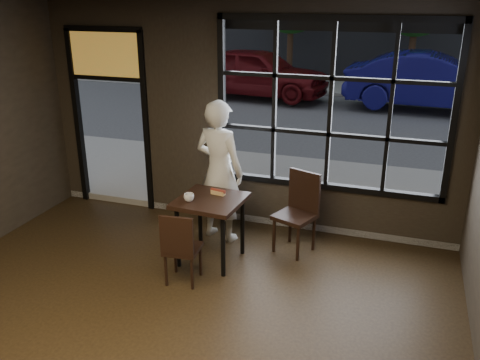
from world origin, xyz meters
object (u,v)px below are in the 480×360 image
(navy_car, at_px, (432,81))
(cafe_table, at_px, (211,230))
(chair_near, at_px, (183,246))
(man, at_px, (219,171))

(navy_car, bearing_deg, cafe_table, 167.30)
(chair_near, xyz_separation_m, navy_car, (2.82, 10.32, 0.42))
(cafe_table, bearing_deg, man, 104.55)
(chair_near, bearing_deg, cafe_table, -107.76)
(chair_near, relative_size, man, 0.47)
(cafe_table, xyz_separation_m, navy_car, (2.69, 9.75, 0.45))
(man, distance_m, navy_car, 9.54)
(chair_near, relative_size, navy_car, 0.19)
(navy_car, bearing_deg, man, 165.58)
(chair_near, bearing_deg, man, -95.43)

